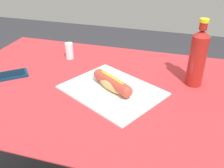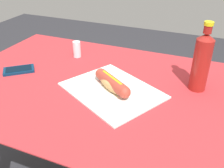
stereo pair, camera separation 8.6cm
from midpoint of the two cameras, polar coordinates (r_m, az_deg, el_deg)
name	(u,v)px [view 1 (the left image)]	position (r m, az deg, el deg)	size (l,w,h in m)	color
dining_table	(105,116)	(1.04, -3.98, -7.31)	(1.23, 0.78, 0.75)	brown
paper_wrapper	(112,90)	(0.93, -2.64, -1.51)	(0.34, 0.26, 0.01)	white
hot_dog	(112,83)	(0.91, -2.69, 0.14)	(0.17, 0.13, 0.05)	tan
cell_phone	(12,75)	(1.12, -23.76, 1.88)	(0.14, 0.13, 0.01)	#0A2D4C
soda_bottle	(198,57)	(0.96, 16.39, 5.77)	(0.06, 0.06, 0.25)	maroon
salt_shaker	(69,51)	(1.19, -11.68, 7.30)	(0.04, 0.04, 0.08)	silver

